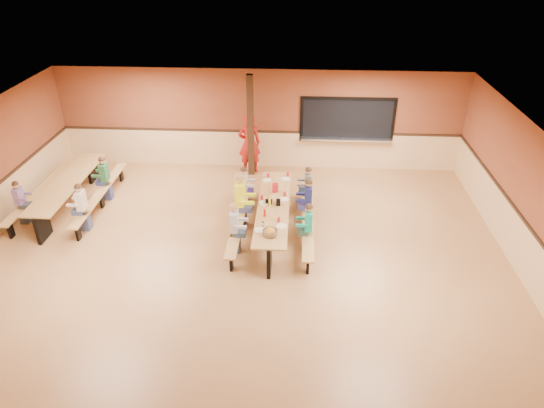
{
  "coord_description": "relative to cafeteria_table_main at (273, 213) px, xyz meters",
  "views": [
    {
      "loc": [
        1.19,
        -8.72,
        6.49
      ],
      "look_at": [
        0.64,
        0.57,
        1.15
      ],
      "focal_mm": 32.0,
      "sensor_mm": 36.0,
      "label": 1
    }
  ],
  "objects": [
    {
      "name": "seated_child_tan_sec",
      "position": [
        -4.61,
        -0.14,
        0.09
      ],
      "size": [
        0.38,
        0.31,
        1.23
      ],
      "primitive_type": null,
      "color": "beige",
      "rests_on": "ground"
    },
    {
      "name": "seated_child_teal_right",
      "position": [
        0.83,
        -0.72,
        0.08
      ],
      "size": [
        0.37,
        0.3,
        1.2
      ],
      "primitive_type": null,
      "color": "#16926E",
      "rests_on": "ground"
    },
    {
      "name": "seated_child_green_sec",
      "position": [
        -4.61,
        1.41,
        0.09
      ],
      "size": [
        0.38,
        0.31,
        1.23
      ],
      "primitive_type": null,
      "color": "#2A643B",
      "rests_on": "ground"
    },
    {
      "name": "seated_adult_yellow",
      "position": [
        -0.83,
        0.26,
        0.18
      ],
      "size": [
        0.47,
        0.39,
        1.42
      ],
      "primitive_type": null,
      "color": "#FCFF1E",
      "rests_on": "ground"
    },
    {
      "name": "kitchen_pass_through",
      "position": [
        1.96,
        3.74,
        0.96
      ],
      "size": [
        2.78,
        0.28,
        1.38
      ],
      "color": "black",
      "rests_on": "ground"
    },
    {
      "name": "seated_child_navy_right",
      "position": [
        0.83,
        0.41,
        0.09
      ],
      "size": [
        0.38,
        0.31,
        1.24
      ],
      "primitive_type": null,
      "color": "navy",
      "rests_on": "ground"
    },
    {
      "name": "chip_bowl",
      "position": [
        -0.0,
        -1.27,
        0.29
      ],
      "size": [
        0.32,
        0.32,
        0.15
      ],
      "primitive_type": null,
      "color": "orange",
      "rests_on": "cafeteria_table_main"
    },
    {
      "name": "cafeteria_table_main",
      "position": [
        0.0,
        0.0,
        0.0
      ],
      "size": [
        1.91,
        3.7,
        0.74
      ],
      "color": "#AE8045",
      "rests_on": "ground"
    },
    {
      "name": "seated_child_grey_left",
      "position": [
        -0.83,
        1.09,
        0.07
      ],
      "size": [
        0.36,
        0.29,
        1.19
      ],
      "primitive_type": null,
      "color": "#B2B2B2",
      "rests_on": "ground"
    },
    {
      "name": "seated_child_purple_sec",
      "position": [
        -6.26,
        0.06,
        0.05
      ],
      "size": [
        0.34,
        0.28,
        1.15
      ],
      "primitive_type": null,
      "color": "slate",
      "rests_on": "ground"
    },
    {
      "name": "room_envelope",
      "position": [
        -0.64,
        -1.22,
        0.16
      ],
      "size": [
        12.04,
        10.04,
        3.02
      ],
      "color": "brown",
      "rests_on": "ground"
    },
    {
      "name": "condiment_ketchup",
      "position": [
        -0.17,
        -0.5,
        0.3
      ],
      "size": [
        0.06,
        0.06,
        0.17
      ],
      "primitive_type": "cylinder",
      "color": "#B2140F",
      "rests_on": "cafeteria_table_main"
    },
    {
      "name": "structural_post",
      "position": [
        -0.84,
        3.18,
        0.97
      ],
      "size": [
        0.18,
        0.18,
        3.0
      ],
      "primitive_type": "cube",
      "color": "black",
      "rests_on": "ground"
    },
    {
      "name": "seated_child_white_left",
      "position": [
        -0.83,
        -0.86,
        0.09
      ],
      "size": [
        0.38,
        0.31,
        1.23
      ],
      "primitive_type": null,
      "color": "#BCBCC2",
      "rests_on": "ground"
    },
    {
      "name": "seated_child_char_right",
      "position": [
        0.83,
        1.19,
        0.07
      ],
      "size": [
        0.36,
        0.29,
        1.19
      ],
      "primitive_type": null,
      "color": "#52595D",
      "rests_on": "ground"
    },
    {
      "name": "ground",
      "position": [
        -0.64,
        -1.22,
        -0.53
      ],
      "size": [
        12.0,
        12.0,
        0.0
      ],
      "primitive_type": "plane",
      "color": "#976439",
      "rests_on": "ground"
    },
    {
      "name": "cafeteria_table_second",
      "position": [
        -5.43,
        0.95,
        0.0
      ],
      "size": [
        1.91,
        3.7,
        0.74
      ],
      "color": "#AE8045",
      "rests_on": "ground"
    },
    {
      "name": "place_settings",
      "position": [
        0.0,
        -0.0,
        0.27
      ],
      "size": [
        0.65,
        3.3,
        0.11
      ],
      "primitive_type": null,
      "color": "beige",
      "rests_on": "cafeteria_table_main"
    },
    {
      "name": "napkin_dispenser",
      "position": [
        0.11,
        0.05,
        0.28
      ],
      "size": [
        0.1,
        0.14,
        0.13
      ],
      "primitive_type": "cube",
      "color": "black",
      "rests_on": "cafeteria_table_main"
    },
    {
      "name": "table_paddle",
      "position": [
        -0.12,
        0.14,
        0.35
      ],
      "size": [
        0.16,
        0.16,
        0.56
      ],
      "color": "black",
      "rests_on": "cafeteria_table_main"
    },
    {
      "name": "standing_woman",
      "position": [
        -0.9,
        3.33,
        0.39
      ],
      "size": [
        0.75,
        0.58,
        1.83
      ],
      "primitive_type": "imported",
      "rotation": [
        0.0,
        0.0,
        3.38
      ],
      "color": "#B01A14",
      "rests_on": "ground"
    },
    {
      "name": "condiment_mustard",
      "position": [
        -0.09,
        -0.0,
        0.3
      ],
      "size": [
        0.06,
        0.06,
        0.17
      ],
      "primitive_type": "cylinder",
      "color": "yellow",
      "rests_on": "cafeteria_table_main"
    },
    {
      "name": "punch_pitcher",
      "position": [
        0.0,
        0.7,
        0.32
      ],
      "size": [
        0.16,
        0.16,
        0.22
      ],
      "primitive_type": "cylinder",
      "color": "red",
      "rests_on": "cafeteria_table_main"
    }
  ]
}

